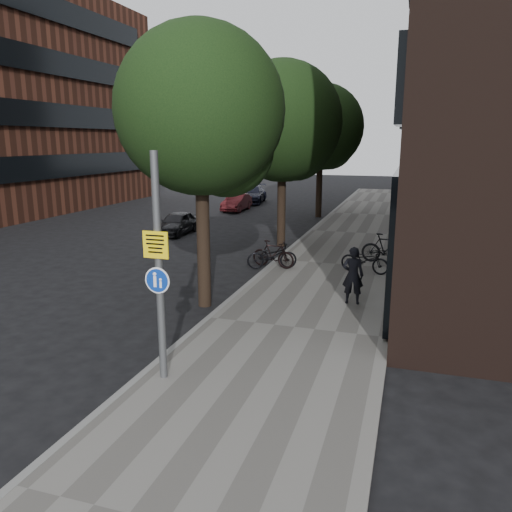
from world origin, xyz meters
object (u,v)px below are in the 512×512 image
at_px(parked_bike_facade_near, 365,260).
at_px(pedestrian, 353,275).
at_px(signpost, 159,268).
at_px(parked_car_near, 177,223).

bearing_deg(parked_bike_facade_near, pedestrian, -166.07).
distance_m(signpost, pedestrian, 6.40).
bearing_deg(parked_bike_facade_near, parked_car_near, 75.60).
distance_m(signpost, parked_car_near, 15.83).
xyz_separation_m(signpost, pedestrian, (2.91, 5.54, -1.34)).
relative_size(pedestrian, parked_bike_facade_near, 0.95).
xyz_separation_m(signpost, parked_bike_facade_near, (2.92, 9.01, -1.70)).
height_order(signpost, pedestrian, signpost).
relative_size(parked_bike_facade_near, parked_car_near, 0.52).
bearing_deg(signpost, parked_bike_facade_near, 72.36).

